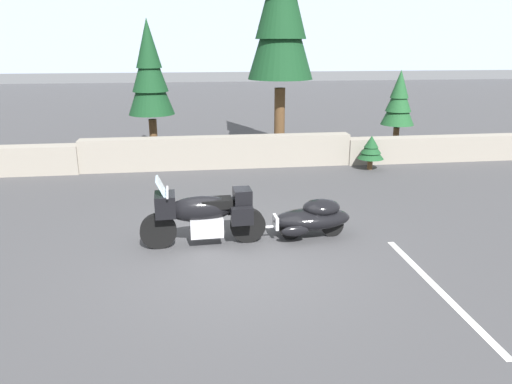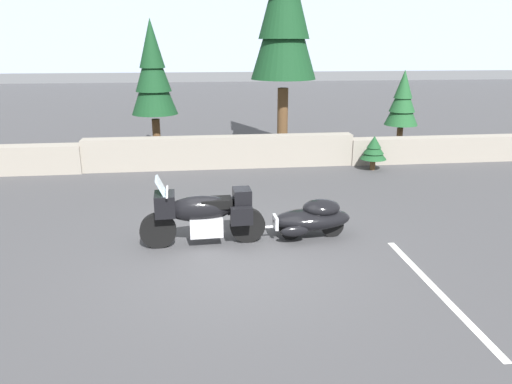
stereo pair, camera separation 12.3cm
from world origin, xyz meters
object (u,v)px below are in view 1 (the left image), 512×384
(pine_tree_tall, at_px, (281,5))
(pine_tree_secondary, at_px, (149,72))
(touring_motorcycle, at_px, (203,213))
(pine_tree_far_right, at_px, (399,101))
(car_shaped_trailer, at_px, (312,217))

(pine_tree_tall, xyz_separation_m, pine_tree_secondary, (-4.18, -0.16, -2.02))
(touring_motorcycle, xyz_separation_m, pine_tree_far_right, (6.91, 7.49, 1.10))
(car_shaped_trailer, distance_m, pine_tree_far_right, 8.93)
(touring_motorcycle, bearing_deg, pine_tree_tall, 69.83)
(touring_motorcycle, height_order, pine_tree_far_right, pine_tree_far_right)
(car_shaped_trailer, height_order, pine_tree_tall, pine_tree_tall)
(touring_motorcycle, relative_size, pine_tree_tall, 0.31)
(pine_tree_secondary, distance_m, pine_tree_far_right, 8.36)
(pine_tree_far_right, bearing_deg, touring_motorcycle, -132.68)
(car_shaped_trailer, distance_m, pine_tree_secondary, 8.44)
(touring_motorcycle, height_order, car_shaped_trailer, touring_motorcycle)
(touring_motorcycle, relative_size, car_shaped_trailer, 1.05)
(touring_motorcycle, distance_m, pine_tree_far_right, 10.25)
(touring_motorcycle, bearing_deg, car_shaped_trailer, 2.49)
(pine_tree_secondary, bearing_deg, pine_tree_far_right, 0.42)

